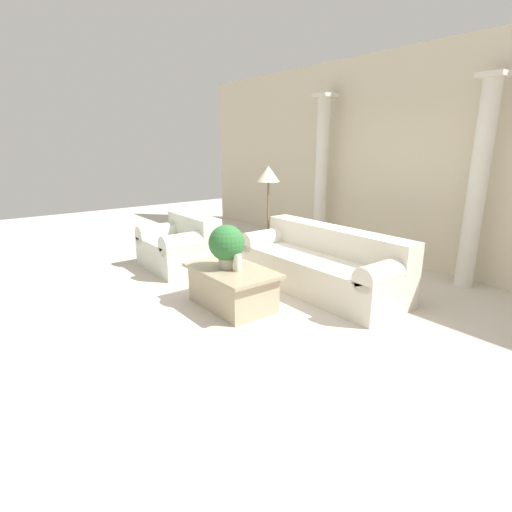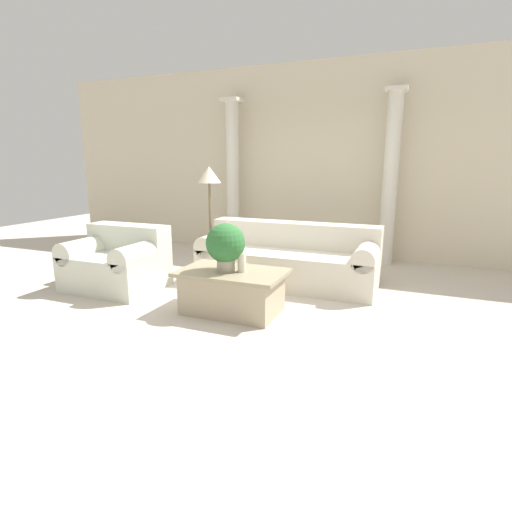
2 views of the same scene
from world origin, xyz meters
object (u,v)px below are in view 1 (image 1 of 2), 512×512
at_px(loveseat, 181,246).
at_px(potted_plant, 227,244).
at_px(coffee_table, 232,287).
at_px(floor_lamp, 268,181).
at_px(sofa_long, 322,265).

distance_m(loveseat, potted_plant, 1.75).
relative_size(loveseat, coffee_table, 1.00).
xyz_separation_m(loveseat, potted_plant, (1.68, -0.27, 0.40)).
height_order(potted_plant, floor_lamp, floor_lamp).
relative_size(sofa_long, loveseat, 2.06).
height_order(coffee_table, potted_plant, potted_plant).
bearing_deg(potted_plant, floor_lamp, 124.15).
relative_size(sofa_long, potted_plant, 4.57).
relative_size(potted_plant, floor_lamp, 0.33).
height_order(sofa_long, loveseat, same).
xyz_separation_m(potted_plant, floor_lamp, (-0.93, 1.37, 0.57)).
distance_m(sofa_long, loveseat, 2.22).
relative_size(loveseat, potted_plant, 2.22).
bearing_deg(floor_lamp, sofa_long, -3.79).
distance_m(loveseat, coffee_table, 1.76).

